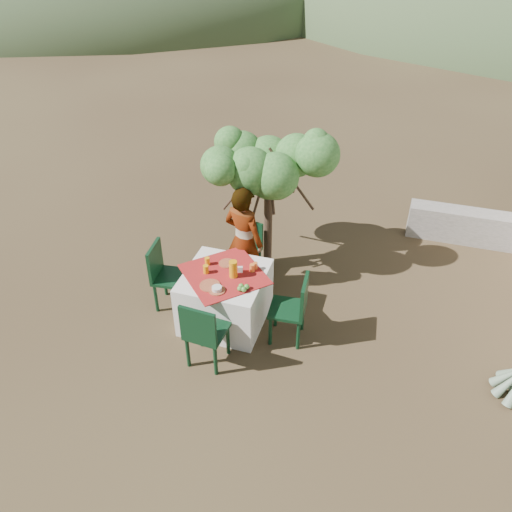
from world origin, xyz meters
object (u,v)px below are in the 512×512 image
at_px(chair_left, 165,273).
at_px(shrub_tree, 274,172).
at_px(chair_near, 204,332).
at_px(person, 244,241).
at_px(juice_pitcher, 233,269).
at_px(chair_right, 294,307).
at_px(table, 225,297).
at_px(chair_far, 248,246).

bearing_deg(chair_left, shrub_tree, -44.84).
relative_size(chair_near, person, 0.59).
bearing_deg(shrub_tree, chair_near, -94.81).
bearing_deg(chair_left, juice_pitcher, -100.16).
height_order(chair_right, shrub_tree, shrub_tree).
xyz_separation_m(chair_left, person, (0.91, 0.65, 0.29)).
bearing_deg(chair_left, table, -99.91).
xyz_separation_m(chair_near, person, (-0.02, 1.54, 0.28)).
relative_size(chair_far, person, 0.51).
bearing_deg(shrub_tree, chair_left, -128.62).
xyz_separation_m(person, shrub_tree, (0.21, 0.75, 0.72)).
height_order(chair_far, chair_near, chair_near).
distance_m(table, chair_far, 1.11).
bearing_deg(chair_left, chair_right, -100.64).
bearing_deg(juice_pitcher, shrub_tree, 85.80).
relative_size(chair_left, juice_pitcher, 4.20).
bearing_deg(chair_far, table, -74.54).
relative_size(chair_right, juice_pitcher, 4.14).
bearing_deg(chair_far, chair_near, -74.36).
height_order(table, chair_left, chair_left).
relative_size(table, chair_near, 1.34).
distance_m(chair_far, juice_pitcher, 1.20).
bearing_deg(chair_right, shrub_tree, -159.81).
xyz_separation_m(chair_far, chair_near, (0.09, -1.94, 0.07)).
distance_m(table, chair_near, 0.85).
relative_size(shrub_tree, juice_pitcher, 8.50).
distance_m(chair_near, person, 1.56).
bearing_deg(chair_near, chair_right, -136.25).
distance_m(table, shrub_tree, 1.87).
distance_m(chair_right, juice_pitcher, 0.89).
height_order(chair_far, chair_left, chair_left).
xyz_separation_m(shrub_tree, juice_pitcher, (-0.11, -1.46, -0.66)).
bearing_deg(chair_right, table, -99.53).
distance_m(chair_right, person, 1.24).
bearing_deg(table, person, 87.77).
bearing_deg(chair_far, shrub_tree, 63.61).
xyz_separation_m(table, shrub_tree, (0.24, 1.45, 1.15)).
bearing_deg(chair_near, juice_pitcher, -92.11).
distance_m(shrub_tree, juice_pitcher, 1.61).
relative_size(table, shrub_tree, 0.67).
bearing_deg(chair_far, chair_left, -115.48).
height_order(chair_near, person, person).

